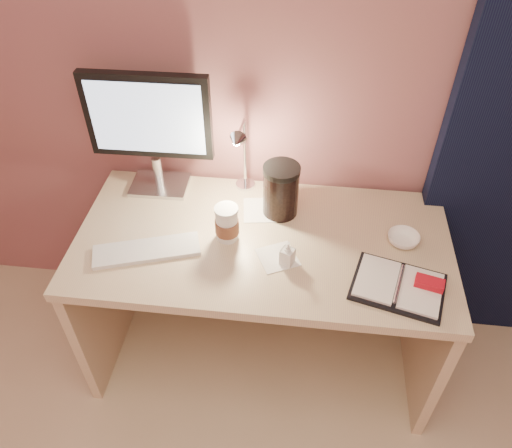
# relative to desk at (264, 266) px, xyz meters

# --- Properties ---
(desk) EXTENTS (1.40, 0.70, 0.73)m
(desk) POSITION_rel_desk_xyz_m (0.00, 0.00, 0.00)
(desk) COLOR tan
(desk) RESTS_ON ground
(monitor) EXTENTS (0.48, 0.17, 0.51)m
(monitor) POSITION_rel_desk_xyz_m (-0.46, 0.19, 0.53)
(monitor) COLOR silver
(monitor) RESTS_ON desk
(keyboard) EXTENTS (0.40, 0.23, 0.02)m
(keyboard) POSITION_rel_desk_xyz_m (-0.41, -0.19, 0.23)
(keyboard) COLOR silver
(keyboard) RESTS_ON desk
(planner) EXTENTS (0.35, 0.29, 0.05)m
(planner) POSITION_rel_desk_xyz_m (0.49, -0.25, 0.24)
(planner) COLOR black
(planner) RESTS_ON desk
(paper_a) EXTENTS (0.18, 0.18, 0.00)m
(paper_a) POSITION_rel_desk_xyz_m (0.06, -0.16, 0.23)
(paper_a) COLOR white
(paper_a) RESTS_ON desk
(paper_b) EXTENTS (0.17, 0.17, 0.00)m
(paper_b) POSITION_rel_desk_xyz_m (-0.02, 0.09, 0.23)
(paper_b) COLOR white
(paper_b) RESTS_ON desk
(coffee_cup) EXTENTS (0.09, 0.09, 0.14)m
(coffee_cup) POSITION_rel_desk_xyz_m (-0.13, -0.08, 0.29)
(coffee_cup) COLOR silver
(coffee_cup) RESTS_ON desk
(bowl) EXTENTS (0.15, 0.15, 0.04)m
(bowl) POSITION_rel_desk_xyz_m (0.52, -0.03, 0.24)
(bowl) COLOR white
(bowl) RESTS_ON desk
(lotion_bottle) EXTENTS (0.06, 0.06, 0.10)m
(lotion_bottle) POSITION_rel_desk_xyz_m (0.10, -0.19, 0.28)
(lotion_bottle) COLOR silver
(lotion_bottle) RESTS_ON desk
(dark_jar) EXTENTS (0.14, 0.14, 0.19)m
(dark_jar) POSITION_rel_desk_xyz_m (0.05, 0.09, 0.32)
(dark_jar) COLOR black
(dark_jar) RESTS_ON desk
(product_box) EXTENTS (0.10, 0.08, 0.13)m
(product_box) POSITION_rel_desk_xyz_m (0.06, 0.16, 0.29)
(product_box) COLOR silver
(product_box) RESTS_ON desk
(desk_lamp) EXTENTS (0.08, 0.21, 0.34)m
(desk_lamp) POSITION_rel_desk_xyz_m (-0.10, 0.15, 0.44)
(desk_lamp) COLOR silver
(desk_lamp) RESTS_ON desk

